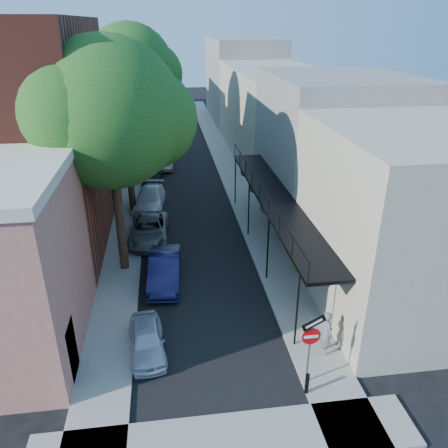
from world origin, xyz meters
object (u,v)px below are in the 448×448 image
object	(u,v)px
parked_car_d	(150,199)
pedestrian	(327,332)
parked_car_b	(164,270)
parked_car_f	(166,162)
oak_near	(119,116)
parked_car_e	(153,176)
parked_car_g	(153,145)
oak_mid	(130,104)
parked_car_a	(147,340)
bollard	(307,383)
parked_car_c	(149,230)
oak_far	(136,70)
sign_post	(311,339)

from	to	relation	value
parked_car_d	pedestrian	size ratio (longest dim) A/B	2.55
parked_car_b	parked_car_f	xyz separation A→B (m)	(0.33, 18.82, -0.11)
oak_near	parked_car_f	bearing A→B (deg)	83.43
parked_car_d	parked_car_e	size ratio (longest dim) A/B	1.29
parked_car_b	parked_car_g	world-z (taller)	parked_car_b
oak_mid	parked_car_a	size ratio (longest dim) A/B	3.11
parked_car_b	bollard	bearing A→B (deg)	-56.12
bollard	parked_car_e	distance (m)	23.51
parked_car_c	parked_car_f	distance (m)	14.07
bollard	parked_car_a	xyz separation A→B (m)	(-5.47, 2.96, 0.04)
parked_car_e	oak_far	bearing A→B (deg)	107.70
parked_car_g	oak_mid	bearing A→B (deg)	-99.21
oak_far	parked_car_e	bearing A→B (deg)	-77.78
sign_post	parked_car_g	size ratio (longest dim) A/B	0.66
parked_car_c	parked_car_g	xyz separation A→B (m)	(-0.03, 19.82, -0.03)
oak_near	pedestrian	size ratio (longest dim) A/B	6.28
oak_far	parked_car_b	xyz separation A→B (m)	(1.62, -18.83, -7.55)
parked_car_a	oak_near	bearing A→B (deg)	92.00
parked_car_a	parked_car_d	size ratio (longest dim) A/B	0.71
parked_car_c	parked_car_e	distance (m)	10.12
sign_post	bollard	world-z (taller)	sign_post
sign_post	oak_near	size ratio (longest dim) A/B	0.26
parked_car_c	oak_near	bearing A→B (deg)	-102.35
sign_post	parked_car_e	xyz separation A→B (m)	(-5.67, 22.39, -1.42)
parked_car_b	parked_car_c	distance (m)	4.87
oak_mid	parked_car_g	size ratio (longest dim) A/B	2.25
sign_post	parked_car_c	bearing A→B (deg)	115.04
oak_mid	parked_car_e	xyz separation A→B (m)	(0.91, 5.13, -6.44)
sign_post	oak_near	bearing A→B (deg)	125.09
parked_car_e	bollard	bearing A→B (deg)	-70.98
pedestrian	bollard	bearing A→B (deg)	141.11
parked_car_f	parked_car_c	bearing A→B (deg)	-93.31
parked_car_f	parked_car_g	distance (m)	5.92
parked_car_a	parked_car_f	size ratio (longest dim) A/B	0.91
oak_far	parked_car_a	size ratio (longest dim) A/B	3.63
bollard	oak_mid	bearing A→B (deg)	109.90
sign_post	parked_car_a	bearing A→B (deg)	156.15
sign_post	oak_mid	world-z (taller)	oak_mid
parked_car_f	parked_car_g	bearing A→B (deg)	103.02
oak_far	pedestrian	distance (m)	27.00
bollard	oak_near	distance (m)	13.78
parked_car_a	parked_car_e	bearing A→B (deg)	84.61
parked_car_c	parked_car_a	bearing A→B (deg)	-86.81
sign_post	oak_far	world-z (taller)	oak_far
parked_car_c	pedestrian	bearing A→B (deg)	-54.85
parked_car_c	pedestrian	distance (m)	12.84
parked_car_d	parked_car_f	bearing A→B (deg)	87.86
oak_near	parked_car_b	distance (m)	7.58
bollard	parked_car_d	size ratio (longest dim) A/B	0.17
parked_car_c	parked_car_d	bearing A→B (deg)	92.96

